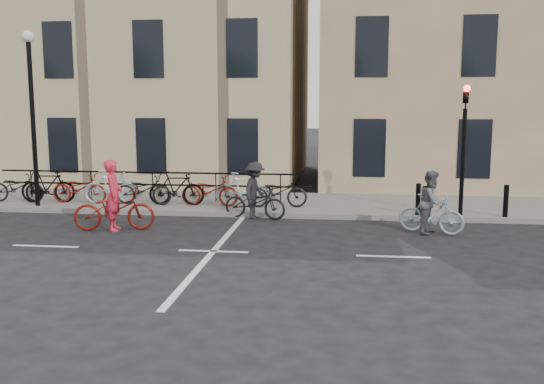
# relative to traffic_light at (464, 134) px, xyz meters

# --- Properties ---
(ground) EXTENTS (120.00, 120.00, 0.00)m
(ground) POSITION_rel_traffic_light_xyz_m (-6.20, -4.34, -2.45)
(ground) COLOR black
(ground) RESTS_ON ground
(sidewalk) EXTENTS (46.00, 4.00, 0.15)m
(sidewalk) POSITION_rel_traffic_light_xyz_m (-10.20, 1.66, -2.38)
(sidewalk) COLOR slate
(sidewalk) RESTS_ON ground
(building_east) EXTENTS (14.00, 10.00, 12.00)m
(building_east) POSITION_rel_traffic_light_xyz_m (2.80, 8.66, 3.70)
(building_east) COLOR #9F8360
(building_east) RESTS_ON sidewalk
(building_west) EXTENTS (20.00, 10.00, 10.00)m
(building_west) POSITION_rel_traffic_light_xyz_m (-15.20, 8.66, 2.70)
(building_west) COLOR tan
(building_west) RESTS_ON sidewalk
(traffic_light) EXTENTS (0.18, 0.30, 3.90)m
(traffic_light) POSITION_rel_traffic_light_xyz_m (0.00, 0.00, 0.00)
(traffic_light) COLOR black
(traffic_light) RESTS_ON sidewalk
(lamp_post) EXTENTS (0.36, 0.36, 5.28)m
(lamp_post) POSITION_rel_traffic_light_xyz_m (-12.70, 0.06, 1.04)
(lamp_post) COLOR black
(lamp_post) RESTS_ON sidewalk
(bollard_east) EXTENTS (0.14, 0.14, 0.90)m
(bollard_east) POSITION_rel_traffic_light_xyz_m (-1.20, -0.09, -1.85)
(bollard_east) COLOR black
(bollard_east) RESTS_ON sidewalk
(bollard_west) EXTENTS (0.14, 0.14, 0.90)m
(bollard_west) POSITION_rel_traffic_light_xyz_m (1.20, -0.09, -1.85)
(bollard_west) COLOR black
(bollard_west) RESTS_ON sidewalk
(parked_bikes) EXTENTS (10.40, 1.23, 1.05)m
(parked_bikes) POSITION_rel_traffic_light_xyz_m (-9.50, 0.70, -1.81)
(parked_bikes) COLOR black
(parked_bikes) RESTS_ON sidewalk
(cyclist_pink) EXTENTS (2.19, 1.15, 1.85)m
(cyclist_pink) POSITION_rel_traffic_light_xyz_m (-9.26, -2.41, -1.81)
(cyclist_pink) COLOR maroon
(cyclist_pink) RESTS_ON ground
(cyclist_grey) EXTENTS (1.73, 1.10, 1.62)m
(cyclist_grey) POSITION_rel_traffic_light_xyz_m (-1.07, -1.84, -1.80)
(cyclist_grey) COLOR #8FAFBC
(cyclist_grey) RESTS_ON ground
(cyclist_dark) EXTENTS (1.94, 1.17, 1.64)m
(cyclist_dark) POSITION_rel_traffic_light_xyz_m (-5.83, -0.44, -1.81)
(cyclist_dark) COLOR black
(cyclist_dark) RESTS_ON ground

